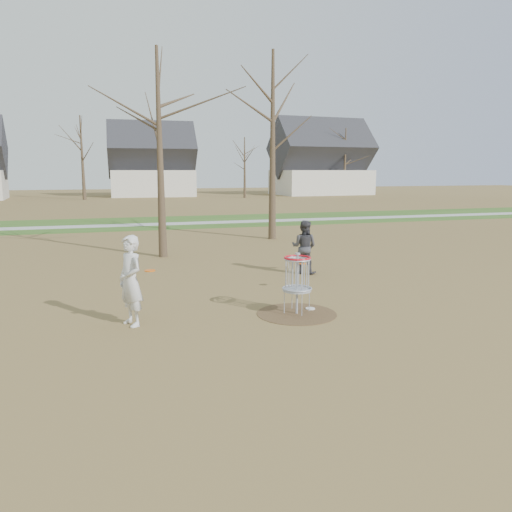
% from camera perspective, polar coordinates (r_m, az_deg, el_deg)
% --- Properties ---
extents(ground, '(160.00, 160.00, 0.00)m').
position_cam_1_polar(ground, '(11.33, 4.67, -6.60)').
color(ground, brown).
rests_on(ground, ground).
extents(green_band, '(160.00, 8.00, 0.01)m').
position_cam_1_polar(green_band, '(31.52, -9.55, 3.83)').
color(green_band, '#2D5119').
rests_on(green_band, ground).
extents(footpath, '(160.00, 1.50, 0.01)m').
position_cam_1_polar(footpath, '(30.53, -9.30, 3.67)').
color(footpath, '#9E9E99').
rests_on(footpath, green_band).
extents(dirt_circle, '(1.80, 1.80, 0.01)m').
position_cam_1_polar(dirt_circle, '(11.33, 4.67, -6.58)').
color(dirt_circle, '#47331E').
rests_on(dirt_circle, ground).
extents(player_standing, '(0.71, 0.82, 1.89)m').
position_cam_1_polar(player_standing, '(10.58, -14.13, -2.77)').
color(player_standing, silver).
rests_on(player_standing, ground).
extents(player_throwing, '(1.03, 1.00, 1.67)m').
position_cam_1_polar(player_throwing, '(15.58, 5.52, 1.03)').
color(player_throwing, '#3B3A40').
rests_on(player_throwing, ground).
extents(disc_grounded, '(0.22, 0.22, 0.02)m').
position_cam_1_polar(disc_grounded, '(11.71, 6.22, -5.98)').
color(disc_grounded, white).
rests_on(disc_grounded, dirt_circle).
extents(discs_in_play, '(4.37, 2.27, 0.49)m').
position_cam_1_polar(discs_in_play, '(11.72, -1.85, -1.20)').
color(discs_in_play, '#FF5F0D').
rests_on(discs_in_play, ground).
extents(disc_golf_basket, '(0.64, 0.64, 1.35)m').
position_cam_1_polar(disc_golf_basket, '(11.11, 4.73, -2.07)').
color(disc_golf_basket, '#9EA3AD').
rests_on(disc_golf_basket, ground).
extents(bare_trees, '(52.62, 44.98, 9.00)m').
position_cam_1_polar(bare_trees, '(46.30, -9.97, 12.29)').
color(bare_trees, '#382B1E').
rests_on(bare_trees, ground).
extents(houses_row, '(56.51, 10.01, 7.26)m').
position_cam_1_polar(houses_row, '(63.21, -9.52, 9.94)').
color(houses_row, silver).
rests_on(houses_row, ground).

